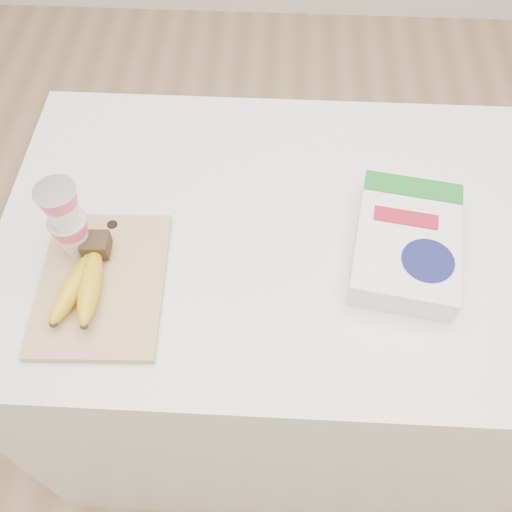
% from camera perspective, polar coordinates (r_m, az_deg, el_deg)
% --- Properties ---
extents(table, '(1.10, 0.74, 0.83)m').
position_cam_1_polar(table, '(1.44, 2.31, -7.18)').
color(table, white).
rests_on(table, ground).
extents(cutting_board, '(0.23, 0.31, 0.01)m').
position_cam_1_polar(cutting_board, '(1.05, -15.13, -2.65)').
color(cutting_board, tan).
rests_on(cutting_board, table).
extents(bananas, '(0.09, 0.19, 0.06)m').
position_cam_1_polar(bananas, '(1.02, -16.79, -2.26)').
color(bananas, '#382816').
rests_on(bananas, cutting_board).
extents(yogurt_stack, '(0.07, 0.07, 0.16)m').
position_cam_1_polar(yogurt_stack, '(1.02, -18.47, 3.55)').
color(yogurt_stack, white).
rests_on(yogurt_stack, cutting_board).
extents(cereal_box, '(0.22, 0.29, 0.06)m').
position_cam_1_polar(cereal_box, '(1.07, 14.82, 1.32)').
color(cereal_box, white).
rests_on(cereal_box, table).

